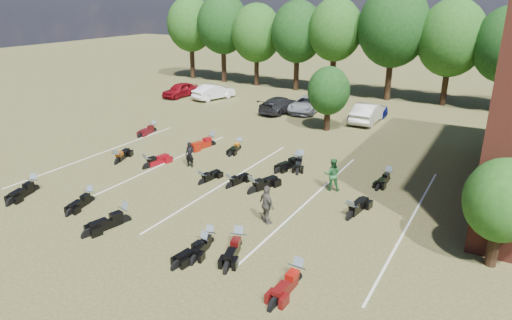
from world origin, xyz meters
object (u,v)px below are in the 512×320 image
Objects in this scene: person_grey at (267,205)px; motorcycle_14 at (154,132)px; car_4 at (368,112)px; person_green at (332,174)px; motorcycle_3 at (210,244)px; car_0 at (180,90)px; motorcycle_7 at (147,168)px; person_black at (190,155)px; motorcycle_0 at (34,191)px.

person_grey is 0.85× the size of motorcycle_14.
car_4 is 15.61m from person_green.
car_4 is 23.31m from motorcycle_3.
car_0 is 20.73m from motorcycle_7.
person_grey is (7.55, -4.11, 0.14)m from person_black.
person_grey reaches higher than motorcycle_3.
motorcycle_7 is (-8.21, -17.83, -0.66)m from car_4.
motorcycle_14 is at bearing 136.57° from person_black.
motorcycle_14 is (-14.72, 8.84, -0.93)m from person_grey.
car_0 is at bearing -156.87° from car_4.
motorcycle_3 is at bearing 156.94° from motorcycle_7.
car_4 is 1.64× the size of motorcycle_7.
person_green reaches higher than person_black.
car_0 reaches higher than motorcycle_3.
motorcycle_7 is at bearing -93.03° from car_4.
motorcycle_7 is at bearing -52.81° from car_0.
person_black is at bearing -37.63° from motorcycle_14.
motorcycle_3 is 10.10m from motorcycle_7.
car_0 is 1.94× the size of motorcycle_14.
person_grey is at bearing -39.50° from car_0.
person_black is 8.60m from person_grey.
person_green is (8.76, 0.98, 0.11)m from person_black.
person_black reaches higher than motorcycle_0.
person_green is 16.39m from motorcycle_14.
motorcycle_14 is (-7.17, 4.73, -0.79)m from person_black.
car_0 is at bearing -47.15° from motorcycle_7.
motorcycle_7 is at bearing -155.34° from person_black.
person_grey is at bearing -3.03° from motorcycle_0.
car_0 reaches higher than motorcycle_7.
motorcycle_0 is 1.15× the size of motorcycle_3.
person_green is at bearing -58.42° from car_4.
motorcycle_14 is (-15.93, 3.75, -0.90)m from person_green.
motorcycle_7 is at bearing 46.33° from motorcycle_0.
motorcycle_3 is at bearing 51.15° from person_green.
person_grey is at bearing -35.20° from motorcycle_14.
motorcycle_14 is (-13.53, 11.67, 0.00)m from motorcycle_3.
person_black is 8.62m from motorcycle_14.
person_green is at bearing -3.67° from person_black.
motorcycle_0 is at bearing 72.32° from motorcycle_7.
motorcycle_7 is at bearing 14.17° from person_grey.
person_black is 0.67× the size of motorcycle_7.
car_0 reaches higher than car_4.
car_4 is 2.09× the size of person_grey.
person_black is at bearing 0.84° from person_grey.
person_black reaches higher than motorcycle_7.
person_grey is (1.47, -20.47, 0.27)m from car_4.
person_black is 0.66× the size of motorcycle_0.
motorcycle_0 is 1.09× the size of motorcycle_14.
person_black is 0.76× the size of motorcycle_3.
motorcycle_14 is (-2.14, 11.80, 0.00)m from motorcycle_0.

